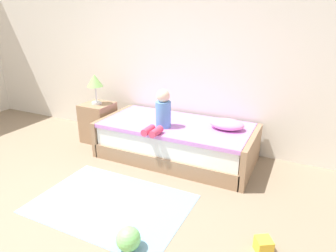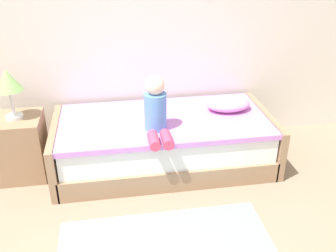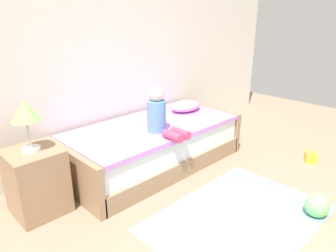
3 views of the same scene
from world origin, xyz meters
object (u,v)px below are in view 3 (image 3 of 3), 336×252
object	(u,v)px
pillow	(186,106)
toy_ball	(317,205)
child_figure	(160,114)
bed	(153,145)
toy_block	(311,157)
nightstand	(37,182)
table_lamp	(25,113)

from	to	relation	value
pillow	toy_ball	distance (m)	1.94
child_figure	bed	bearing A→B (deg)	65.79
pillow	toy_block	distance (m)	1.65
pillow	nightstand	bearing A→B (deg)	-178.02
table_lamp	toy_ball	size ratio (longest dim) A/B	2.13
pillow	bed	bearing A→B (deg)	-171.45
bed	pillow	size ratio (longest dim) A/B	4.80
table_lamp	toy_block	distance (m)	3.17
bed	table_lamp	bearing A→B (deg)	178.71
nightstand	toy_block	world-z (taller)	nightstand
table_lamp	pillow	bearing A→B (deg)	1.98
nightstand	child_figure	distance (m)	1.34
child_figure	toy_block	world-z (taller)	child_figure
table_lamp	bed	bearing A→B (deg)	-1.29
child_figure	pillow	xyz separation A→B (m)	(0.77, 0.33, -0.14)
bed	pillow	distance (m)	0.74
table_lamp	toy_block	bearing A→B (deg)	-25.80
table_lamp	toy_ball	distance (m)	2.61
nightstand	toy_ball	world-z (taller)	nightstand
child_figure	nightstand	bearing A→B (deg)	168.28
nightstand	bed	bearing A→B (deg)	-1.29
nightstand	table_lamp	size ratio (longest dim) A/B	1.33
pillow	toy_ball	world-z (taller)	pillow
bed	toy_ball	size ratio (longest dim) A/B	9.99
bed	toy_block	world-z (taller)	bed
nightstand	table_lamp	distance (m)	0.64
child_figure	pillow	bearing A→B (deg)	23.16
toy_ball	toy_block	distance (m)	1.13
table_lamp	toy_block	xyz separation A→B (m)	(2.74, -1.33, -0.87)
bed	nightstand	size ratio (longest dim) A/B	3.52
table_lamp	child_figure	distance (m)	1.29
bed	table_lamp	xyz separation A→B (m)	(-1.35, 0.03, 0.69)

